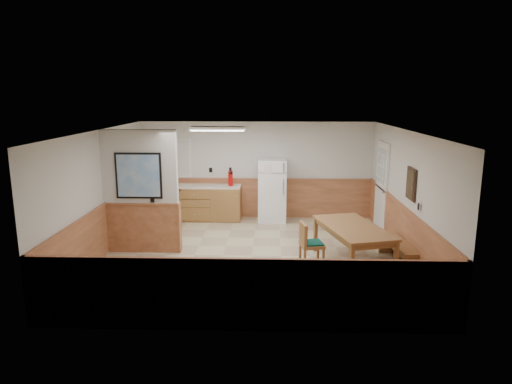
{
  "coord_description": "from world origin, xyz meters",
  "views": [
    {
      "loc": [
        0.36,
        -8.69,
        3.16
      ],
      "look_at": [
        0.06,
        0.4,
        1.22
      ],
      "focal_mm": 32.0,
      "sensor_mm": 36.0,
      "label": 1
    }
  ],
  "objects_px": {
    "refrigerator": "(272,190)",
    "dining_bench": "(399,247)",
    "fire_extinguisher": "(230,178)",
    "dining_chair": "(308,241)",
    "soap_bottle": "(170,181)",
    "dining_table": "(353,231)"
  },
  "relations": [
    {
      "from": "dining_table",
      "to": "dining_bench",
      "type": "height_order",
      "value": "dining_table"
    },
    {
      "from": "dining_table",
      "to": "dining_chair",
      "type": "bearing_deg",
      "value": 175.04
    },
    {
      "from": "dining_table",
      "to": "dining_chair",
      "type": "height_order",
      "value": "dining_chair"
    },
    {
      "from": "refrigerator",
      "to": "fire_extinguisher",
      "type": "bearing_deg",
      "value": 177.91
    },
    {
      "from": "dining_bench",
      "to": "soap_bottle",
      "type": "height_order",
      "value": "soap_bottle"
    },
    {
      "from": "dining_chair",
      "to": "fire_extinguisher",
      "type": "xyz_separation_m",
      "value": [
        -1.71,
        3.2,
        0.61
      ]
    },
    {
      "from": "refrigerator",
      "to": "dining_bench",
      "type": "xyz_separation_m",
      "value": [
        2.4,
        -3.03,
        -0.46
      ]
    },
    {
      "from": "dining_chair",
      "to": "fire_extinguisher",
      "type": "bearing_deg",
      "value": 107.54
    },
    {
      "from": "dining_table",
      "to": "fire_extinguisher",
      "type": "bearing_deg",
      "value": 115.4
    },
    {
      "from": "dining_bench",
      "to": "fire_extinguisher",
      "type": "distance_m",
      "value": 4.66
    },
    {
      "from": "dining_chair",
      "to": "soap_bottle",
      "type": "relative_size",
      "value": 4.08
    },
    {
      "from": "refrigerator",
      "to": "soap_bottle",
      "type": "height_order",
      "value": "refrigerator"
    },
    {
      "from": "fire_extinguisher",
      "to": "dining_chair",
      "type": "bearing_deg",
      "value": -42.18
    },
    {
      "from": "dining_bench",
      "to": "soap_bottle",
      "type": "relative_size",
      "value": 7.07
    },
    {
      "from": "dining_table",
      "to": "fire_extinguisher",
      "type": "xyz_separation_m",
      "value": [
        -2.57,
        3.06,
        0.45
      ]
    },
    {
      "from": "dining_table",
      "to": "dining_chair",
      "type": "distance_m",
      "value": 0.88
    },
    {
      "from": "refrigerator",
      "to": "soap_bottle",
      "type": "xyz_separation_m",
      "value": [
        -2.6,
        0.04,
        0.21
      ]
    },
    {
      "from": "refrigerator",
      "to": "dining_chair",
      "type": "distance_m",
      "value": 3.27
    },
    {
      "from": "dining_chair",
      "to": "soap_bottle",
      "type": "bearing_deg",
      "value": 124.64
    },
    {
      "from": "dining_table",
      "to": "dining_bench",
      "type": "bearing_deg",
      "value": -13.47
    },
    {
      "from": "dining_chair",
      "to": "soap_bottle",
      "type": "height_order",
      "value": "soap_bottle"
    },
    {
      "from": "soap_bottle",
      "to": "fire_extinguisher",
      "type": "bearing_deg",
      "value": -1.11
    }
  ]
}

